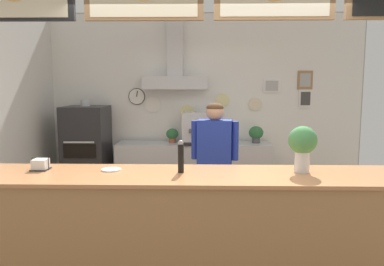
% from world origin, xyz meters
% --- Properties ---
extents(back_wall_assembly, '(5.03, 2.80, 2.93)m').
position_xyz_m(back_wall_assembly, '(-0.03, 2.63, 1.56)').
color(back_wall_assembly, '#9E9E99').
rests_on(back_wall_assembly, ground_plane).
extents(service_counter, '(4.06, 0.73, 1.06)m').
position_xyz_m(service_counter, '(0.00, -0.24, 0.53)').
color(service_counter, '#B77F4C').
rests_on(service_counter, ground_plane).
extents(back_prep_counter, '(2.36, 0.55, 0.91)m').
position_xyz_m(back_prep_counter, '(-0.17, 2.39, 0.45)').
color(back_prep_counter, '#B7BABF').
rests_on(back_prep_counter, ground_plane).
extents(pizza_oven, '(0.62, 0.71, 1.58)m').
position_xyz_m(pizza_oven, '(-1.80, 2.28, 0.74)').
color(pizza_oven, '#232326').
rests_on(pizza_oven, ground_plane).
extents(shop_worker, '(0.55, 0.27, 1.60)m').
position_xyz_m(shop_worker, '(0.10, 1.03, 0.87)').
color(shop_worker, '#232328').
rests_on(shop_worker, ground_plane).
extents(espresso_machine, '(0.47, 0.47, 0.48)m').
position_xyz_m(espresso_machine, '(-0.12, 2.37, 1.15)').
color(espresso_machine, silver).
rests_on(espresso_machine, back_prep_counter).
extents(potted_oregano, '(0.22, 0.22, 0.26)m').
position_xyz_m(potted_oregano, '(0.79, 2.42, 1.06)').
color(potted_oregano, '#4C4C51').
rests_on(potted_oregano, back_prep_counter).
extents(potted_thyme, '(0.18, 0.18, 0.23)m').
position_xyz_m(potted_thyme, '(0.38, 2.40, 1.05)').
color(potted_thyme, '#4C4C51').
rests_on(potted_thyme, back_prep_counter).
extents(potted_basil, '(0.19, 0.19, 0.22)m').
position_xyz_m(potted_basil, '(-0.51, 2.43, 1.03)').
color(potted_basil, '#9E563D').
rests_on(potted_basil, back_prep_counter).
extents(pepper_grinder, '(0.05, 0.05, 0.28)m').
position_xyz_m(pepper_grinder, '(-0.23, -0.20, 1.20)').
color(pepper_grinder, black).
rests_on(pepper_grinder, service_counter).
extents(napkin_holder, '(0.15, 0.14, 0.11)m').
position_xyz_m(napkin_holder, '(-1.46, -0.12, 1.11)').
color(napkin_holder, '#262628').
rests_on(napkin_holder, service_counter).
extents(condiment_plate, '(0.17, 0.17, 0.01)m').
position_xyz_m(condiment_plate, '(-0.84, -0.13, 1.07)').
color(condiment_plate, white).
rests_on(condiment_plate, service_counter).
extents(basil_vase, '(0.24, 0.24, 0.39)m').
position_xyz_m(basil_vase, '(0.79, -0.16, 1.29)').
color(basil_vase, silver).
rests_on(basil_vase, service_counter).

